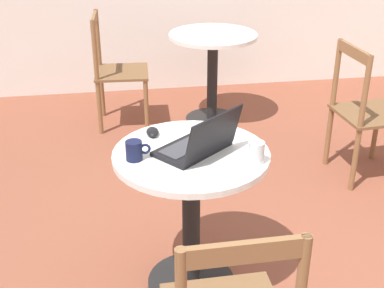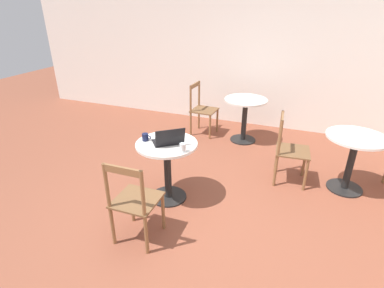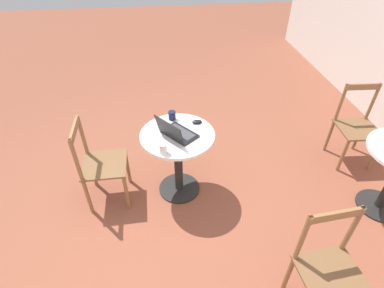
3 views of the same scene
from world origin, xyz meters
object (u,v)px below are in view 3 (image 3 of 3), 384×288
laptop (176,132)px  chair_near_front (100,164)px  chair_mid_left (329,271)px  mug (172,116)px  chair_far_left (356,126)px  mouse (197,122)px  drinking_glass (163,149)px  cafe_table_near (178,151)px

laptop → chair_near_front: bearing=-91.6°
chair_mid_left → mug: bearing=-148.4°
chair_far_left → mug: size_ratio=8.35×
mouse → mug: 0.26m
mouse → mug: mug is taller
mouse → laptop: bearing=-49.8°
mug → drinking_glass: bearing=-12.3°
cafe_table_near → mug: (-0.25, -0.03, 0.25)m
cafe_table_near → chair_mid_left: bearing=35.5°
chair_near_front → chair_far_left: 2.86m
chair_near_front → chair_far_left: bearing=96.0°
laptop → mouse: bearing=130.2°
mouse → chair_far_left: bearing=94.2°
drinking_glass → cafe_table_near: bearing=151.5°
chair_near_front → mug: 0.85m
drinking_glass → chair_near_front: bearing=-111.8°
mouse → cafe_table_near: bearing=-53.6°
chair_far_left → cafe_table_near: bearing=-82.0°
chair_far_left → drinking_glass: bearing=-76.0°
chair_mid_left → chair_far_left: (-1.61, 1.13, 0.00)m
chair_far_left → mouse: (0.14, -1.86, 0.31)m
mug → drinking_glass: drinking_glass is taller
cafe_table_near → laptop: size_ratio=1.78×
chair_mid_left → mug: size_ratio=8.35×
chair_mid_left → cafe_table_near: bearing=-144.5°
chair_mid_left → drinking_glass: size_ratio=9.34×
laptop → mouse: laptop is taller
cafe_table_near → mug: mug is taller
cafe_table_near → chair_near_front: 0.77m
chair_mid_left → mouse: chair_mid_left is taller
chair_mid_left → drinking_glass: 1.55m
laptop → mouse: (-0.19, 0.22, -0.03)m
laptop → drinking_glass: (0.23, -0.13, 0.00)m
laptop → mouse: size_ratio=4.22×
cafe_table_near → mug: bearing=-173.3°
chair_mid_left → mug: 1.88m
cafe_table_near → chair_far_left: chair_far_left is taller
chair_near_front → mug: bearing=109.7°
chair_far_left → laptop: bearing=-81.2°
cafe_table_near → mouse: size_ratio=7.50×
cafe_table_near → drinking_glass: 0.39m
cafe_table_near → drinking_glass: size_ratio=7.60×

